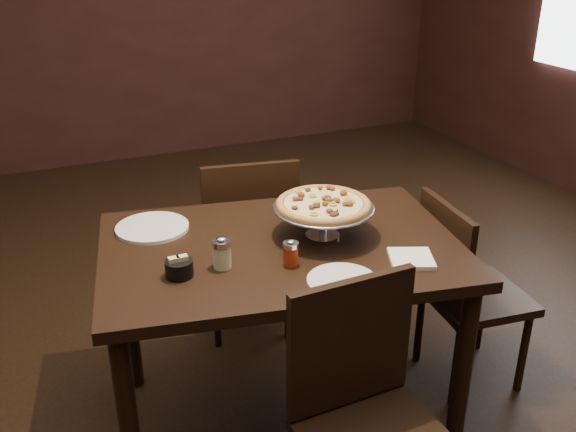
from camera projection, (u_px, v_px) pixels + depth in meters
name	position (u px, v px, depth m)	size (l,w,h in m)	color
room	(288.00, 73.00, 2.09)	(6.04, 7.04, 2.84)	black
dining_table	(281.00, 270.00, 2.34)	(1.41, 1.07, 0.80)	black
pizza_stand	(323.00, 205.00, 2.31)	(0.37, 0.37, 0.15)	silver
parmesan_shaker	(222.00, 253.00, 2.12)	(0.06, 0.06, 0.11)	beige
pepper_flake_shaker	(291.00, 253.00, 2.14)	(0.05, 0.05, 0.09)	maroon
packet_caddy	(179.00, 268.00, 2.08)	(0.09, 0.09, 0.07)	black
napkin_stack	(411.00, 259.00, 2.18)	(0.14, 0.14, 0.02)	white
plate_left	(152.00, 228.00, 2.41)	(0.27, 0.27, 0.01)	silver
plate_near	(342.00, 281.00, 2.05)	(0.23, 0.23, 0.01)	silver
serving_spatula	(338.00, 211.00, 2.27)	(0.17, 0.17, 0.02)	silver
chair_far	(248.00, 239.00, 3.00)	(0.49, 0.49, 0.92)	black
chair_near	(368.00, 415.00, 1.93)	(0.44, 0.44, 0.90)	black
chair_side	(463.00, 287.00, 2.68)	(0.44, 0.44, 0.85)	black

